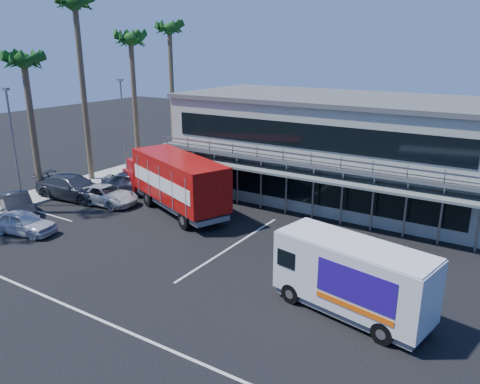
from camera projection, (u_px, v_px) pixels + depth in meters
The scene contains 16 objects.
ground at pixel (169, 258), 24.60m from camera, with size 120.00×120.00×0.00m, color black.
building at pixel (333, 147), 34.03m from camera, with size 22.40×12.00×7.30m.
curb_strip at pixel (74, 185), 37.07m from camera, with size 3.00×32.00×0.16m, color #A5A399.
palm_c at pixel (24, 68), 31.87m from camera, with size 2.80×2.80×10.75m.
palm_d at pixel (76, 16), 34.98m from camera, with size 2.80×2.80×14.75m.
palm_e at pixel (131, 47), 39.43m from camera, with size 2.80×2.80×12.25m.
palm_f at pixel (170, 37), 43.80m from camera, with size 2.80×2.80×13.25m.
light_pole_near at pixel (13, 142), 31.31m from camera, with size 0.50×0.25×8.09m.
light_pole_far at pixel (123, 122), 39.37m from camera, with size 0.50×0.25×8.09m.
red_truck at pixel (173, 180), 31.29m from camera, with size 11.37×6.74×3.79m.
white_van at pixel (352, 277), 18.99m from camera, with size 6.80×3.44×3.17m.
parked_car_a at pixel (23, 222), 27.63m from camera, with size 1.63×4.06×1.38m, color silver.
parked_car_b at pixel (17, 205), 30.40m from camera, with size 1.60×4.58×1.51m, color black.
parked_car_c at pixel (106, 195), 32.80m from camera, with size 2.21×4.79×1.33m, color #BDBDBF.
parked_car_d at pixel (73, 187), 33.95m from camera, with size 2.40×5.90×1.71m, color #2B2F39.
parked_car_e at pixel (135, 183), 35.00m from camera, with size 2.01×4.99×1.70m, color slate.
Camera 1 is at (15.14, -16.98, 10.66)m, focal length 35.00 mm.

